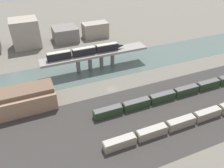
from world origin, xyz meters
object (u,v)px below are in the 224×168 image
Objects in this scene: warehouse_building at (20,100)px; train_yard_mid at (177,93)px; train_on_bridge at (86,51)px; train_yard_near at (184,121)px.

train_yard_mid is at bearing -15.64° from warehouse_building.
train_on_bridge is 59.39m from train_yard_near.
train_on_bridge is 0.52× the size of train_yard_mid.
warehouse_building is (-56.57, 34.52, 2.65)m from train_yard_near.
train_yard_mid is (8.83, 16.21, 0.05)m from train_yard_near.
train_on_bridge is 40.88m from warehouse_building.
train_yard_mid is 2.86× the size of warehouse_building.
warehouse_building is at bearing 148.61° from train_yard_near.
warehouse_building is at bearing 164.36° from train_yard_mid.
train_yard_near is 18.46m from train_yard_mid.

